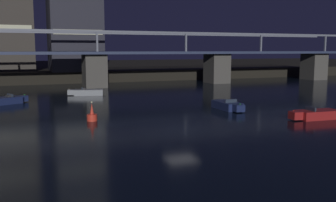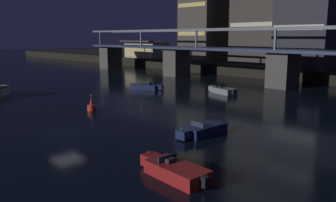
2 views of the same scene
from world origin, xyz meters
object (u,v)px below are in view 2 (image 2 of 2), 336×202
at_px(speedboat_mid_right, 222,90).
at_px(waterfront_pavilion, 146,50).
at_px(river_bridge, 283,61).
at_px(speedboat_mid_center, 174,170).
at_px(channel_buoy, 91,106).
at_px(speedboat_mid_left, 203,130).
at_px(speedboat_near_center, 146,87).

bearing_deg(speedboat_mid_right, waterfront_pavilion, 152.12).
bearing_deg(river_bridge, waterfront_pavilion, 165.75).
relative_size(waterfront_pavilion, speedboat_mid_center, 2.38).
bearing_deg(waterfront_pavilion, channel_buoy, -46.31).
relative_size(river_bridge, speedboat_mid_left, 19.12).
bearing_deg(river_bridge, speedboat_near_center, -129.08).
relative_size(speedboat_mid_center, channel_buoy, 2.97).
height_order(river_bridge, speedboat_mid_center, river_bridge).
height_order(river_bridge, speedboat_mid_right, river_bridge).
bearing_deg(channel_buoy, speedboat_near_center, 117.77).
bearing_deg(waterfront_pavilion, speedboat_mid_center, -39.33).
relative_size(waterfront_pavilion, speedboat_mid_left, 2.38).
distance_m(speedboat_mid_right, channel_buoy, 19.91).
bearing_deg(river_bridge, speedboat_mid_left, -73.64).
relative_size(speedboat_near_center, speedboat_mid_right, 0.94).
relative_size(speedboat_mid_left, speedboat_mid_right, 1.00).
bearing_deg(channel_buoy, speedboat_mid_center, -18.54).
distance_m(speedboat_mid_left, channel_buoy, 14.71).
height_order(speedboat_mid_left, speedboat_mid_center, same).
xyz_separation_m(speedboat_near_center, speedboat_mid_center, (26.77, -20.76, 0.00)).
distance_m(river_bridge, waterfront_pavilion, 48.41).
height_order(speedboat_near_center, speedboat_mid_right, same).
xyz_separation_m(waterfront_pavilion, channel_buoy, (40.95, -42.86, -3.96)).
bearing_deg(speedboat_mid_left, speedboat_near_center, 149.84).
xyz_separation_m(waterfront_pavilion, speedboat_near_center, (33.41, -28.55, -4.02)).
xyz_separation_m(speedboat_mid_left, speedboat_mid_right, (-11.82, 18.28, 0.00)).
height_order(speedboat_mid_center, channel_buoy, channel_buoy).
height_order(waterfront_pavilion, speedboat_mid_left, waterfront_pavilion).
xyz_separation_m(speedboat_near_center, speedboat_mid_left, (22.18, -12.89, 0.00)).
bearing_deg(waterfront_pavilion, speedboat_near_center, -40.52).
xyz_separation_m(river_bridge, speedboat_mid_left, (8.67, -29.52, -3.73)).
bearing_deg(speedboat_mid_left, channel_buoy, -174.45).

